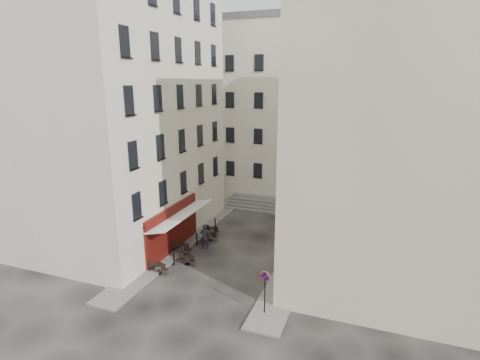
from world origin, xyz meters
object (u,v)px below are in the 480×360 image
at_px(no_parking_sign, 265,284).
at_px(pedestrian, 205,236).
at_px(bistro_table_b, 187,259).
at_px(bistro_table_a, 159,268).

xyz_separation_m(no_parking_sign, pedestrian, (-6.61, 6.44, -0.85)).
bearing_deg(bistro_table_b, bistro_table_a, -121.74).
bearing_deg(bistro_table_b, no_parking_sign, -28.89).
height_order(bistro_table_a, bistro_table_b, bistro_table_a).
height_order(bistro_table_b, pedestrian, pedestrian).
distance_m(no_parking_sign, pedestrian, 9.27).
bearing_deg(pedestrian, bistro_table_b, 68.57).
distance_m(bistro_table_b, pedestrian, 2.83).
distance_m(no_parking_sign, bistro_table_b, 7.71).
distance_m(bistro_table_a, pedestrian, 4.76).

